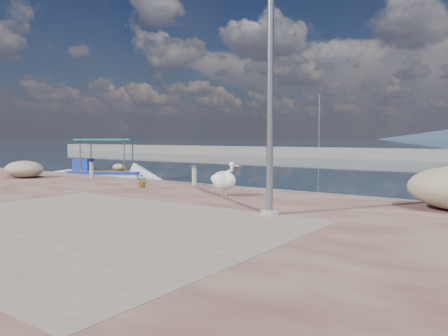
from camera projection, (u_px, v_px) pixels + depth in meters
ground at (148, 220)px, 12.59m from camera, size 1400.00×1400.00×0.00m
quay_patch at (81, 224)px, 9.55m from camera, size 9.00×7.00×0.01m
breakwater at (428, 155)px, 45.00m from camera, size 120.00×2.20×7.50m
boat_left at (106, 177)px, 24.31m from camera, size 5.82×4.32×2.71m
pelican at (224, 180)px, 14.05m from camera, size 1.14×0.54×1.12m
lamp_post at (271, 79)px, 10.49m from camera, size 0.44×0.96×7.00m
bollard_near at (194, 174)px, 17.30m from camera, size 0.26×0.26×0.79m
bollard_far at (92, 169)px, 20.31m from camera, size 0.25×0.25×0.77m
potted_plant at (143, 181)px, 16.43m from camera, size 0.50×0.45×0.50m
net_pile_b at (24, 169)px, 20.52m from camera, size 2.05×1.59×0.80m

